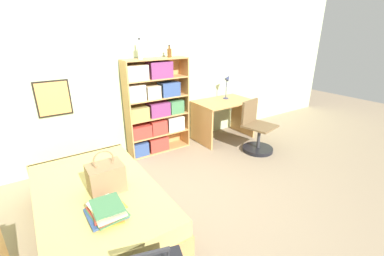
{
  "coord_description": "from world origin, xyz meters",
  "views": [
    {
      "loc": [
        -1.19,
        -2.34,
        1.91
      ],
      "look_at": [
        0.48,
        0.19,
        0.75
      ],
      "focal_mm": 24.0,
      "sensor_mm": 36.0,
      "label": 1
    }
  ],
  "objects": [
    {
      "name": "wall_back",
      "position": [
        -0.0,
        1.46,
        1.3
      ],
      "size": [
        10.0,
        0.09,
        2.6
      ],
      "color": "beige",
      "rests_on": "ground_plane"
    },
    {
      "name": "desk_lamp",
      "position": [
        1.91,
        1.18,
        1.02
      ],
      "size": [
        0.15,
        0.11,
        0.45
      ],
      "color": "navy",
      "rests_on": "desk"
    },
    {
      "name": "ground_plane",
      "position": [
        0.0,
        0.0,
        0.0
      ],
      "size": [
        14.0,
        14.0,
        0.0
      ],
      "primitive_type": "plane",
      "color": "gray"
    },
    {
      "name": "bottle_brown",
      "position": [
        0.77,
        1.25,
        1.58
      ],
      "size": [
        0.07,
        0.07,
        0.19
      ],
      "color": "brown",
      "rests_on": "bookcase"
    },
    {
      "name": "desk",
      "position": [
        1.75,
        1.07,
        0.49
      ],
      "size": [
        1.03,
        0.68,
        0.72
      ],
      "color": "tan",
      "rests_on": "ground_plane"
    },
    {
      "name": "bed",
      "position": [
        -0.79,
        0.02,
        0.21
      ],
      "size": [
        1.13,
        1.85,
        0.43
      ],
      "color": "tan",
      "rests_on": "ground_plane"
    },
    {
      "name": "bookcase",
      "position": [
        0.48,
        1.26,
        0.75
      ],
      "size": [
        1.02,
        0.29,
        1.51
      ],
      "color": "tan",
      "rests_on": "ground_plane"
    },
    {
      "name": "desk_chair",
      "position": [
        1.87,
        0.36,
        0.26
      ],
      "size": [
        0.54,
        0.54,
        0.84
      ],
      "color": "black",
      "rests_on": "ground_plane"
    },
    {
      "name": "handbag",
      "position": [
        -0.7,
        -0.08,
        0.57
      ],
      "size": [
        0.33,
        0.25,
        0.43
      ],
      "color": "#93704C",
      "rests_on": "bed"
    },
    {
      "name": "book_stack_on_bed",
      "position": [
        -0.82,
        -0.46,
        0.48
      ],
      "size": [
        0.32,
        0.36,
        0.11
      ],
      "color": "gold",
      "rests_on": "bed"
    },
    {
      "name": "bottle_green",
      "position": [
        0.3,
        1.27,
        1.62
      ],
      "size": [
        0.07,
        0.07,
        0.29
      ],
      "color": "#B7BCC1",
      "rests_on": "bookcase"
    }
  ]
}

